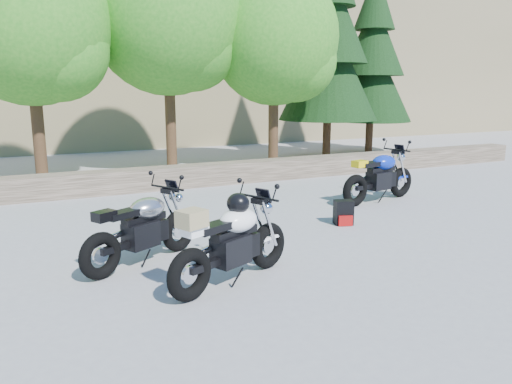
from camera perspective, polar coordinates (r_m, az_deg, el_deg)
ground at (r=6.70m, az=2.16°, el=-8.04°), size 90.00×90.00×0.00m
stone_wall at (r=11.64m, az=-10.48°, el=1.60°), size 22.00×0.55×0.50m
hillside at (r=34.50m, az=-16.28°, el=20.08°), size 80.00×30.00×15.00m
tree_decid_left at (r=12.80m, az=-24.01°, el=16.94°), size 3.67×3.67×5.62m
tree_decid_mid at (r=13.78m, az=-9.61°, el=19.02°), size 4.08×4.08×6.24m
tree_decid_right at (r=14.22m, az=2.58°, el=16.74°), size 3.54×3.54×5.41m
conifer_near at (r=16.59m, az=8.39°, el=16.56°), size 3.17×3.17×7.06m
conifer_far at (r=18.33m, az=13.19°, el=14.63°), size 2.82×2.82×6.27m
silver_bike at (r=6.68m, az=-12.83°, el=-4.18°), size 1.75×1.04×0.96m
white_bike at (r=5.86m, az=-2.84°, el=-5.55°), size 1.83×0.95×1.08m
blue_bike at (r=10.41m, az=13.96°, el=1.67°), size 2.05×0.72×1.04m
backpack at (r=8.57m, az=9.97°, el=-2.36°), size 0.36×0.33×0.42m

